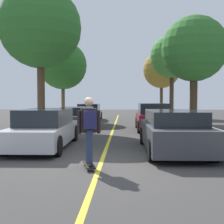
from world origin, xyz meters
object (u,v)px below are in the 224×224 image
object	(u,v)px
street_tree_left_nearest	(40,28)
street_tree_right_far	(162,70)
parked_car_left_near	(77,117)
street_tree_right_near	(172,57)
street_tree_left_near	(63,66)
parked_car_right_near	(153,117)
street_tree_right_nearest	(194,49)
skateboard	(89,165)
parked_car_right_nearest	(173,131)
fire_hydrant	(33,125)
parked_car_left_nearest	(45,129)
parked_car_left_far	(89,112)
skateboarder	(89,127)

from	to	relation	value
street_tree_left_nearest	street_tree_right_far	world-z (taller)	street_tree_left_nearest
parked_car_left_near	street_tree_right_near	world-z (taller)	street_tree_right_near
street_tree_left_nearest	street_tree_left_near	xyz separation A→B (m)	(0.00, 6.13, -1.49)
parked_car_right_near	street_tree_right_far	distance (m)	12.92
street_tree_right_nearest	skateboard	size ratio (longest dim) A/B	6.78
parked_car_right_nearest	street_tree_right_near	world-z (taller)	street_tree_right_near
fire_hydrant	parked_car_right_nearest	bearing A→B (deg)	-34.45
parked_car_left_nearest	parked_car_left_far	distance (m)	13.35
parked_car_right_nearest	street_tree_right_far	world-z (taller)	street_tree_right_far
parked_car_right_nearest	skateboarder	xyz separation A→B (m)	(-2.47, -2.44, 0.38)
skateboarder	street_tree_left_nearest	bearing A→B (deg)	112.46
parked_car_left_far	street_tree_left_nearest	bearing A→B (deg)	-106.19
parked_car_left_near	street_tree_left_nearest	size ratio (longest dim) A/B	0.52
street_tree_right_nearest	fire_hydrant	xyz separation A→B (m)	(-7.97, -1.58, -3.82)
street_tree_right_near	fire_hydrant	bearing A→B (deg)	-132.86
street_tree_right_far	parked_car_right_nearest	bearing A→B (deg)	-96.09
parked_car_right_nearest	fire_hydrant	size ratio (longest dim) A/B	6.53
parked_car_left_far	parked_car_right_nearest	world-z (taller)	parked_car_right_nearest
street_tree_left_near	street_tree_right_nearest	size ratio (longest dim) A/B	1.05
skateboarder	skateboard	bearing A→B (deg)	104.07
fire_hydrant	street_tree_right_nearest	bearing A→B (deg)	11.20
skateboard	skateboarder	xyz separation A→B (m)	(0.01, -0.03, 0.97)
parked_car_right_nearest	street_tree_left_near	xyz separation A→B (m)	(-6.47, 13.36, 3.71)
parked_car_right_near	skateboard	size ratio (longest dim) A/B	4.73
parked_car_left_far	street_tree_left_near	distance (m)	4.29
parked_car_left_nearest	parked_car_right_near	bearing A→B (deg)	52.30
parked_car_right_near	street_tree_right_nearest	distance (m)	4.19
parked_car_left_nearest	street_tree_right_far	world-z (taller)	street_tree_right_far
parked_car_left_near	skateboarder	bearing A→B (deg)	-79.06
parked_car_right_nearest	street_tree_right_nearest	world-z (taller)	street_tree_right_nearest
street_tree_left_near	fire_hydrant	bearing A→B (deg)	-86.92
parked_car_right_near	street_tree_right_far	world-z (taller)	street_tree_right_far
street_tree_right_far	fire_hydrant	world-z (taller)	street_tree_right_far
parked_car_left_nearest	street_tree_left_nearest	xyz separation A→B (m)	(-2.00, 6.47, 5.21)
street_tree_right_near	skateboarder	bearing A→B (deg)	-106.48
parked_car_left_nearest	street_tree_right_nearest	bearing A→B (deg)	37.27
parked_car_left_near	parked_car_left_far	world-z (taller)	parked_car_left_far
parked_car_left_nearest	street_tree_left_nearest	size ratio (longest dim) A/B	0.58
parked_car_right_nearest	parked_car_right_near	xyz separation A→B (m)	(-0.00, 6.54, 0.04)
parked_car_left_nearest	parked_car_left_far	xyz separation A→B (m)	(0.00, 13.35, 0.00)
parked_car_left_far	street_tree_left_nearest	xyz separation A→B (m)	(-2.00, -6.88, 5.21)
street_tree_left_nearest	street_tree_right_far	distance (m)	14.34
fire_hydrant	skateboarder	world-z (taller)	skateboarder
parked_car_right_near	skateboard	xyz separation A→B (m)	(-2.48, -8.94, -0.63)
parked_car_left_nearest	skateboard	distance (m)	3.77
parked_car_right_near	street_tree_right_far	size ratio (longest dim) A/B	0.66
street_tree_right_nearest	parked_car_left_far	bearing A→B (deg)	127.49
street_tree_right_far	fire_hydrant	xyz separation A→B (m)	(-7.97, -14.62, -4.06)
street_tree_right_near	street_tree_right_far	world-z (taller)	street_tree_right_near
parked_car_right_near	street_tree_left_nearest	distance (m)	8.30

